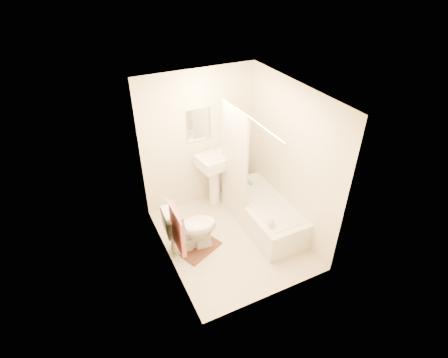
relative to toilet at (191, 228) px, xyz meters
name	(u,v)px	position (x,y,z in m)	size (l,w,h in m)	color
floor	(231,239)	(0.63, -0.10, -0.39)	(2.40, 2.40, 0.00)	beige
ceiling	(233,94)	(0.63, -0.10, 2.01)	(2.40, 2.40, 0.00)	white
wall_back	(199,141)	(0.63, 1.10, 0.81)	(2.00, 0.02, 2.40)	beige
wall_left	(164,195)	(-0.37, -0.10, 0.81)	(0.02, 2.40, 2.40)	beige
wall_right	(291,160)	(1.63, -0.10, 0.81)	(0.02, 2.40, 2.40)	beige
mirror	(199,124)	(0.63, 1.08, 1.11)	(0.40, 0.03, 0.55)	white
curtain_rod	(249,117)	(0.93, 0.00, 1.61)	(0.03, 0.03, 1.70)	silver
shower_curtain	(234,154)	(0.93, 0.40, 0.83)	(0.04, 0.80, 1.55)	silver
towel_bar	(173,211)	(-0.33, -0.35, 0.71)	(0.02, 0.02, 0.60)	silver
towel	(178,229)	(-0.30, -0.35, 0.39)	(0.06, 0.45, 0.66)	#CC7266
toilet_paper	(169,217)	(-0.30, 0.02, 0.31)	(0.12, 0.12, 0.11)	white
toilet	(191,228)	(0.00, 0.00, 0.00)	(0.44, 0.79, 0.78)	white
sink	(215,178)	(0.79, 0.85, 0.16)	(0.56, 0.45, 1.09)	white
bathtub	(263,213)	(1.27, -0.01, -0.16)	(0.72, 1.64, 0.46)	silver
bath_mat	(198,247)	(0.08, -0.05, -0.38)	(0.63, 0.47, 0.02)	#562B23
soap_bottle	(271,222)	(1.05, -0.57, 0.16)	(0.08, 0.08, 0.18)	white
scrub_brush	(248,181)	(1.31, 0.59, 0.09)	(0.07, 0.22, 0.04)	#43B063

